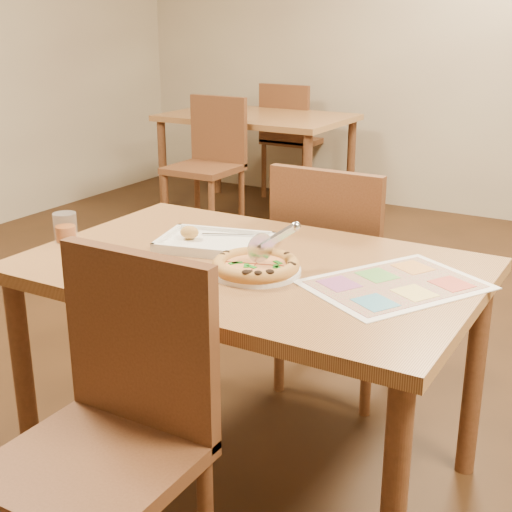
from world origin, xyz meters
The scene contains 13 objects.
room centered at (0.00, 0.00, 1.35)m, with size 7.00×7.00×7.00m.
dining_table centered at (0.00, 0.00, 0.63)m, with size 1.30×0.85×0.72m.
chair_near centered at (0.00, -0.60, 0.57)m, with size 0.42×0.42×0.47m.
chair_far centered at (0.00, 0.60, 0.57)m, with size 0.42×0.42×0.47m.
bg_table centered at (-1.60, 2.80, 0.63)m, with size 1.30×0.85×0.72m.
bg_chair_near centered at (-1.60, 2.20, 0.57)m, with size 0.42×0.42×0.47m.
bg_chair_far centered at (-1.60, 3.30, 0.57)m, with size 0.42×0.42×0.47m.
plate centered at (0.06, -0.07, 0.73)m, with size 0.25×0.25×0.01m, color white.
pizza centered at (0.06, -0.08, 0.75)m, with size 0.24×0.24×0.04m.
pizza_cutter centered at (0.08, -0.02, 0.81)m, with size 0.08×0.15×0.09m.
appetizer_tray centered at (-0.18, 0.07, 0.73)m, with size 0.38×0.30×0.06m.
glass_tumbler centered at (-0.61, -0.12, 0.76)m, with size 0.07×0.07×0.09m.
menu centered at (0.43, 0.04, 0.72)m, with size 0.32×0.45×0.01m, color white.
Camera 1 is at (0.99, -1.68, 1.40)m, focal length 50.00 mm.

